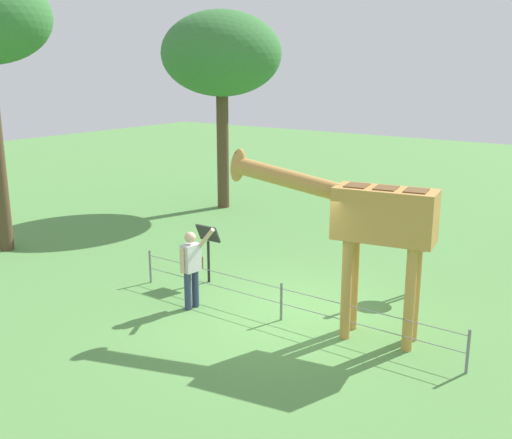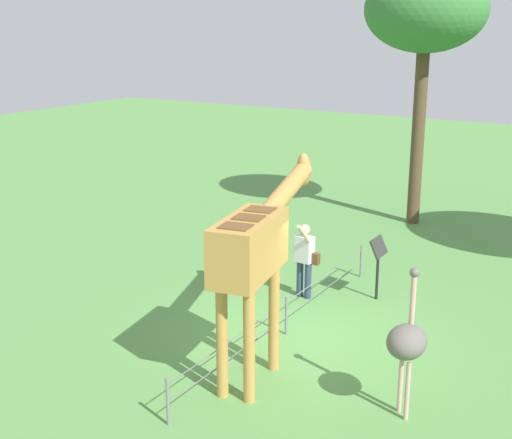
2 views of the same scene
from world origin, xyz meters
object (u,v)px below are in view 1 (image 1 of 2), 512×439
(ostrich, at_px, (416,241))
(tree_east, at_px, (222,55))
(giraffe, at_px, (366,219))
(visitor, at_px, (192,265))
(info_sign, at_px, (208,241))

(ostrich, distance_m, tree_east, 10.04)
(giraffe, height_order, tree_east, tree_east)
(tree_east, bearing_deg, ostrich, 154.63)
(visitor, distance_m, ostrich, 4.69)
(giraffe, distance_m, tree_east, 10.96)
(giraffe, relative_size, visitor, 2.25)
(tree_east, bearing_deg, visitor, 124.84)
(visitor, bearing_deg, info_sign, -62.33)
(info_sign, bearing_deg, tree_east, -53.71)
(ostrich, bearing_deg, visitor, 45.24)
(tree_east, distance_m, info_sign, 8.45)
(giraffe, bearing_deg, ostrich, -90.03)
(ostrich, xyz_separation_m, tree_east, (8.37, -3.97, 3.87))
(info_sign, bearing_deg, giraffe, 172.72)
(info_sign, bearing_deg, ostrich, -153.48)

